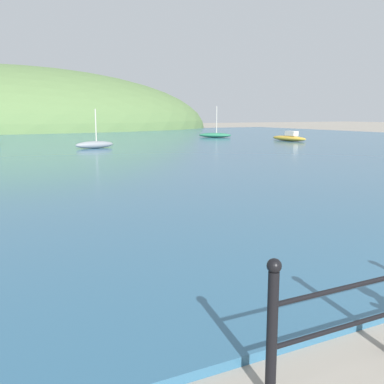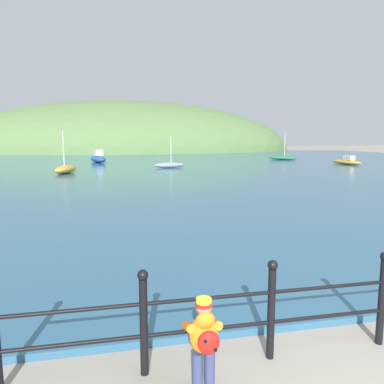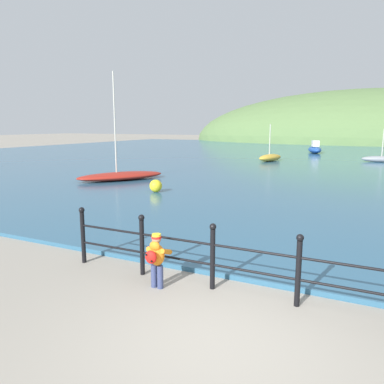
{
  "view_description": "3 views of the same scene",
  "coord_description": "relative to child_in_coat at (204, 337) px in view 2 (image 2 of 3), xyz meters",
  "views": [
    {
      "loc": [
        -5.83,
        -1.19,
        2.32
      ],
      "look_at": [
        -1.68,
        6.79,
        0.75
      ],
      "focal_mm": 42.0,
      "sensor_mm": 36.0,
      "label": 1
    },
    {
      "loc": [
        -2.5,
        -2.34,
        2.61
      ],
      "look_at": [
        -0.54,
        6.85,
        1.22
      ],
      "focal_mm": 35.0,
      "sensor_mm": 36.0,
      "label": 2
    },
    {
      "loc": [
        1.71,
        -4.32,
        2.89
      ],
      "look_at": [
        -2.2,
        3.68,
        1.3
      ],
      "focal_mm": 35.0,
      "sensor_mm": 36.0,
      "label": 3
    }
  ],
  "objects": [
    {
      "name": "boat_twin_mast",
      "position": [
        -4.05,
        23.77,
        -0.22
      ],
      "size": [
        1.71,
        3.07,
        2.89
      ],
      "color": "gold",
      "rests_on": "water"
    },
    {
      "name": "far_hillside",
      "position": [
        1.64,
        67.12,
        -0.61
      ],
      "size": [
        62.48,
        34.36,
        18.06
      ],
      "color": "#567542",
      "rests_on": "ground"
    },
    {
      "name": "child_in_coat",
      "position": [
        0.0,
        0.0,
        0.0
      ],
      "size": [
        0.38,
        0.53,
        1.0
      ],
      "color": "navy",
      "rests_on": "ground"
    },
    {
      "name": "boat_far_right",
      "position": [
        3.71,
        26.65,
        -0.26
      ],
      "size": [
        2.64,
        0.95,
        2.53
      ],
      "color": "gray",
      "rests_on": "water"
    },
    {
      "name": "water",
      "position": [
        1.64,
        30.92,
        -0.56
      ],
      "size": [
        80.0,
        60.0,
        0.1
      ],
      "primitive_type": "cube",
      "color": "#2D5B7A",
      "rests_on": "ground"
    },
    {
      "name": "boat_red_dinghy",
      "position": [
        17.55,
        34.78,
        -0.28
      ],
      "size": [
        3.06,
        2.9,
        2.92
      ],
      "color": "#287551",
      "rests_on": "water"
    },
    {
      "name": "boat_mid_harbor",
      "position": [
        20.2,
        27.13,
        -0.24
      ],
      "size": [
        1.12,
        3.88,
        0.82
      ],
      "color": "gold",
      "rests_on": "water"
    },
    {
      "name": "boat_white_sailboat",
      "position": [
        -2.19,
        34.4,
        -0.09
      ],
      "size": [
        2.14,
        3.68,
        1.28
      ],
      "color": "#1E4793",
      "rests_on": "water"
    },
    {
      "name": "iron_railing",
      "position": [
        1.65,
        0.42,
        0.04
      ],
      "size": [
        7.55,
        0.12,
        1.21
      ],
      "color": "black",
      "rests_on": "ground"
    }
  ]
}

